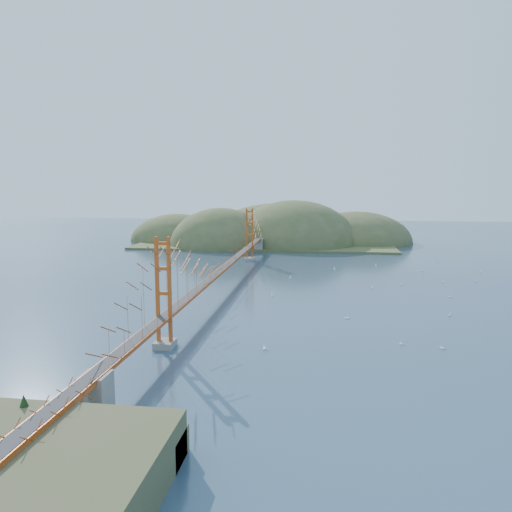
# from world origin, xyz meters

# --- Properties ---
(ground) EXTENTS (320.00, 320.00, 0.00)m
(ground) POSITION_xyz_m (0.00, 0.00, 0.00)
(ground) COLOR #2A3F55
(ground) RESTS_ON ground
(bridge) EXTENTS (2.20, 94.40, 12.00)m
(bridge) POSITION_xyz_m (0.00, 0.18, 7.01)
(bridge) COLOR gray
(bridge) RESTS_ON ground
(approach_viaduct) EXTENTS (1.40, 12.00, 3.38)m
(approach_viaduct) POSITION_xyz_m (0.00, -51.91, 2.55)
(approach_viaduct) COLOR #AE4213
(approach_viaduct) RESTS_ON ground
(promontory) EXTENTS (9.00, 6.00, 0.24)m
(promontory) POSITION_xyz_m (0.00, -48.50, 0.12)
(promontory) COLOR #59544C
(promontory) RESTS_ON ground
(fort) EXTENTS (3.70, 2.30, 1.75)m
(fort) POSITION_xyz_m (0.40, -47.80, 0.67)
(fort) COLOR maroon
(fort) RESTS_ON ground
(far_headlands) EXTENTS (84.00, 58.00, 25.00)m
(far_headlands) POSITION_xyz_m (2.21, 68.52, 0.00)
(far_headlands) COLOR brown
(far_headlands) RESTS_ON ground
(sailboat_9) EXTENTS (0.51, 0.51, 0.56)m
(sailboat_9) POSITION_xyz_m (46.72, 21.89, 0.13)
(sailboat_9) COLOR white
(sailboat_9) RESTS_ON ground
(sailboat_7) EXTENTS (0.58, 0.58, 0.63)m
(sailboat_7) POSITION_xyz_m (35.71, 21.26, 0.14)
(sailboat_7) COLOR white
(sailboat_7) RESTS_ON ground
(sailboat_1) EXTENTS (0.53, 0.53, 0.56)m
(sailboat_1) POSITION_xyz_m (29.60, 7.05, 0.13)
(sailboat_1) COLOR white
(sailboat_1) RESTS_ON ground
(sailboat_3) EXTENTS (0.55, 0.55, 0.57)m
(sailboat_3) POSITION_xyz_m (10.43, 10.88, 0.14)
(sailboat_3) COLOR white
(sailboat_3) RESTS_ON ground
(sailboat_10) EXTENTS (0.56, 0.65, 0.74)m
(sailboat_10) POSITION_xyz_m (10.44, -29.22, 0.16)
(sailboat_10) COLOR white
(sailboat_10) RESTS_ON ground
(sailboat_17) EXTENTS (0.54, 0.53, 0.61)m
(sailboat_17) POSITION_xyz_m (41.36, 34.56, 0.14)
(sailboat_17) COLOR white
(sailboat_17) RESTS_ON ground
(sailboat_6) EXTENTS (0.61, 0.61, 0.64)m
(sailboat_6) POSITION_xyz_m (28.78, -26.55, 0.15)
(sailboat_6) COLOR white
(sailboat_6) RESTS_ON ground
(sailboat_14) EXTENTS (0.54, 0.56, 0.63)m
(sailboat_14) POSITION_xyz_m (24.49, 3.77, 0.14)
(sailboat_14) COLOR white
(sailboat_14) RESTS_ON ground
(sailboat_4) EXTENTS (0.49, 0.50, 0.56)m
(sailboat_4) POSITION_xyz_m (37.13, 10.50, 0.13)
(sailboat_4) COLOR white
(sailboat_4) RESTS_ON ground
(sailboat_0) EXTENTS (0.57, 0.57, 0.64)m
(sailboat_0) POSITION_xyz_m (8.61, -4.17, 0.15)
(sailboat_0) COLOR white
(sailboat_0) RESTS_ON ground
(sailboat_8) EXTENTS (0.58, 0.58, 0.61)m
(sailboat_8) POSITION_xyz_m (43.10, 11.66, 0.14)
(sailboat_8) COLOR white
(sailboat_8) RESTS_ON ground
(sailboat_13) EXTENTS (0.57, 0.57, 0.59)m
(sailboat_13) POSITION_xyz_m (32.80, -12.80, 0.14)
(sailboat_13) COLOR white
(sailboat_13) RESTS_ON ground
(sailboat_2) EXTENTS (0.55, 0.52, 0.62)m
(sailboat_2) POSITION_xyz_m (35.44, -1.78, 0.14)
(sailboat_2) COLOR white
(sailboat_2) RESTS_ON ground
(sailboat_16) EXTENTS (0.65, 0.65, 0.68)m
(sailboat_16) POSITION_xyz_m (18.61, 21.41, 0.15)
(sailboat_16) COLOR white
(sailboat_16) RESTS_ON ground
(sailboat_15) EXTENTS (0.45, 0.50, 0.56)m
(sailboat_15) POSITION_xyz_m (27.35, 27.30, 0.13)
(sailboat_15) COLOR white
(sailboat_15) RESTS_ON ground
(sailboat_extra_0) EXTENTS (0.56, 0.56, 0.59)m
(sailboat_extra_0) POSITION_xyz_m (24.75, -25.71, 0.14)
(sailboat_extra_0) COLOR white
(sailboat_extra_0) RESTS_ON ground
(sailboat_extra_1) EXTENTS (0.60, 0.49, 0.70)m
(sailboat_extra_1) POSITION_xyz_m (19.49, -16.04, 0.15)
(sailboat_extra_1) COLOR white
(sailboat_extra_1) RESTS_ON ground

